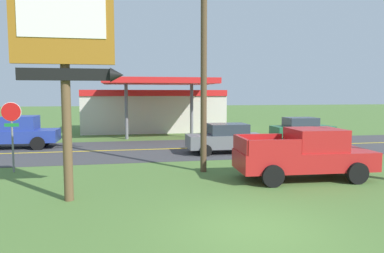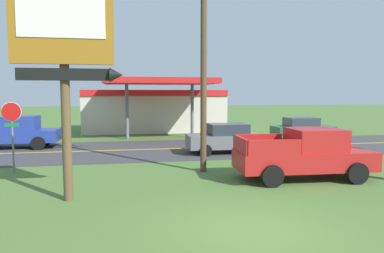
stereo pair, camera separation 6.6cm
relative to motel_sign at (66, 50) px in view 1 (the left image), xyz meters
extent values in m
plane|color=#4C7033|center=(4.71, -3.21, -4.59)|extent=(180.00, 180.00, 0.00)
cube|color=#3D3D3F|center=(4.71, 9.79, -4.58)|extent=(140.00, 8.00, 0.02)
cube|color=gold|center=(4.71, 9.79, -4.57)|extent=(126.00, 0.20, 0.01)
cylinder|color=brown|center=(-0.06, 0.13, -1.25)|extent=(0.28, 0.28, 6.68)
cube|color=#996019|center=(-0.06, -0.05, 0.68)|extent=(2.95, 0.16, 2.21)
cube|color=white|center=(-0.06, -0.14, 0.94)|extent=(2.48, 0.03, 1.24)
cube|color=black|center=(-0.06, -0.05, -0.72)|extent=(2.66, 0.12, 0.36)
cone|color=black|center=(1.46, -0.05, -0.72)|extent=(0.40, 0.44, 0.44)
cylinder|color=slate|center=(-2.95, 4.76, -3.49)|extent=(0.08, 0.08, 2.20)
cylinder|color=red|center=(-2.95, 4.73, -2.04)|extent=(0.76, 0.03, 0.76)
cylinder|color=white|center=(-2.95, 4.75, -2.04)|extent=(0.80, 0.01, 0.80)
cube|color=#19722D|center=(-2.95, 4.73, -2.59)|extent=(0.56, 0.03, 0.14)
cylinder|color=brown|center=(4.93, 3.38, 0.32)|extent=(0.26, 0.26, 9.82)
cube|color=beige|center=(4.24, 21.04, -2.79)|extent=(12.00, 6.00, 3.60)
cube|color=red|center=(4.24, 17.99, -1.24)|extent=(12.00, 0.12, 0.50)
cube|color=red|center=(4.24, 15.04, -0.39)|extent=(8.00, 5.00, 0.40)
cylinder|color=slate|center=(1.84, 15.04, -2.49)|extent=(0.24, 0.24, 4.20)
cylinder|color=slate|center=(6.64, 15.04, -2.49)|extent=(0.24, 0.24, 4.20)
cube|color=red|center=(8.45, 1.36, -3.83)|extent=(5.29, 2.22, 0.72)
cube|color=red|center=(8.90, 1.33, -3.05)|extent=(1.99, 1.89, 0.84)
cube|color=#28333D|center=(9.79, 1.29, -3.05)|extent=(0.18, 1.66, 0.71)
cube|color=red|center=(6.97, 2.35, -3.19)|extent=(1.95, 0.22, 0.56)
cube|color=red|center=(6.88, 0.51, -3.19)|extent=(1.95, 0.22, 0.56)
cube|color=red|center=(5.95, 1.48, -3.19)|extent=(0.21, 1.88, 0.56)
cylinder|color=black|center=(10.11, 2.25, -4.19)|extent=(0.81, 0.32, 0.80)
cylinder|color=black|center=(10.01, 0.30, -4.19)|extent=(0.81, 0.32, 0.80)
cylinder|color=black|center=(6.89, 2.42, -4.19)|extent=(0.81, 0.32, 0.80)
cylinder|color=black|center=(6.79, 0.46, -4.19)|extent=(0.81, 0.32, 0.80)
cube|color=#233893|center=(-4.93, 11.79, -3.83)|extent=(5.20, 1.96, 0.72)
cube|color=#233893|center=(-4.48, 11.79, -3.05)|extent=(1.90, 1.80, 0.84)
cube|color=#28333D|center=(-3.59, 11.79, -3.05)|extent=(0.10, 1.66, 0.71)
cylinder|color=black|center=(-3.32, 12.77, -4.19)|extent=(0.80, 0.28, 0.80)
cylinder|color=black|center=(-3.32, 10.81, -4.19)|extent=(0.80, 0.28, 0.80)
cube|color=slate|center=(7.14, 7.79, -3.91)|extent=(4.20, 1.76, 0.72)
cube|color=#2D3842|center=(7.29, 7.79, -3.25)|extent=(2.10, 1.56, 0.60)
cylinder|color=black|center=(5.84, 6.91, -4.27)|extent=(0.64, 0.24, 0.64)
cylinder|color=black|center=(5.84, 8.67, -4.27)|extent=(0.64, 0.24, 0.64)
cylinder|color=black|center=(8.44, 6.91, -4.27)|extent=(0.64, 0.24, 0.64)
cylinder|color=black|center=(8.44, 8.67, -4.27)|extent=(0.64, 0.24, 0.64)
cube|color=#1E6038|center=(13.90, 11.79, -3.91)|extent=(4.20, 1.76, 0.72)
cube|color=#2D3842|center=(13.75, 11.79, -3.25)|extent=(2.10, 1.56, 0.60)
cylinder|color=black|center=(15.20, 12.67, -4.27)|extent=(0.64, 0.24, 0.64)
cylinder|color=black|center=(15.20, 10.91, -4.27)|extent=(0.64, 0.24, 0.64)
cylinder|color=black|center=(12.60, 12.67, -4.27)|extent=(0.64, 0.24, 0.64)
cylinder|color=black|center=(12.60, 10.91, -4.27)|extent=(0.64, 0.24, 0.64)
camera|label=1|loc=(1.65, -11.26, -1.29)|focal=33.57mm
camera|label=2|loc=(1.71, -11.27, -1.29)|focal=33.57mm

